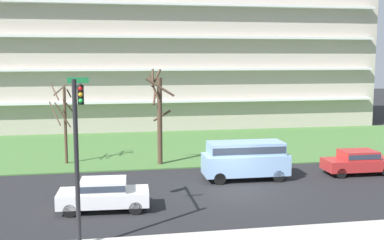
% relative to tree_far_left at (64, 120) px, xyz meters
% --- Properties ---
extents(ground, '(160.00, 160.00, 0.00)m').
position_rel_tree_far_left_xyz_m(ground, '(10.12, -8.67, -3.14)').
color(ground, '#232326').
extents(grass_lawn_strip, '(80.00, 16.00, 0.08)m').
position_rel_tree_far_left_xyz_m(grass_lawn_strip, '(10.12, 5.33, -3.10)').
color(grass_lawn_strip, '#477238').
rests_on(grass_lawn_strip, ground).
extents(apartment_building, '(42.86, 11.67, 15.81)m').
position_rel_tree_far_left_xyz_m(apartment_building, '(10.12, 18.68, 4.77)').
color(apartment_building, '#B2A899').
rests_on(apartment_building, ground).
extents(tree_far_left, '(1.77, 1.86, 5.75)m').
position_rel_tree_far_left_xyz_m(tree_far_left, '(0.00, 0.00, 0.00)').
color(tree_far_left, '#4C3828').
rests_on(tree_far_left, ground).
extents(tree_left, '(1.96, 1.94, 6.72)m').
position_rel_tree_far_left_xyz_m(tree_left, '(6.50, -1.29, 0.44)').
color(tree_left, '#4C3828').
rests_on(tree_left, ground).
extents(sedan_white_near_left, '(4.49, 2.04, 1.57)m').
position_rel_tree_far_left_xyz_m(sedan_white_near_left, '(2.74, -10.67, -2.27)').
color(sedan_white_near_left, white).
rests_on(sedan_white_near_left, ground).
extents(van_blue_center_left, '(5.22, 2.06, 2.36)m').
position_rel_tree_far_left_xyz_m(van_blue_center_left, '(11.28, -6.17, -1.74)').
color(van_blue_center_left, '#8CB2E0').
rests_on(van_blue_center_left, ground).
extents(sedan_red_center_right, '(4.42, 1.86, 1.57)m').
position_rel_tree_far_left_xyz_m(sedan_red_center_right, '(18.79, -6.17, -2.27)').
color(sedan_red_center_right, '#B22828').
rests_on(sedan_red_center_right, ground).
extents(traffic_signal_mast, '(0.90, 4.40, 6.67)m').
position_rel_tree_far_left_xyz_m(traffic_signal_mast, '(1.82, -13.88, 1.35)').
color(traffic_signal_mast, black).
rests_on(traffic_signal_mast, ground).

